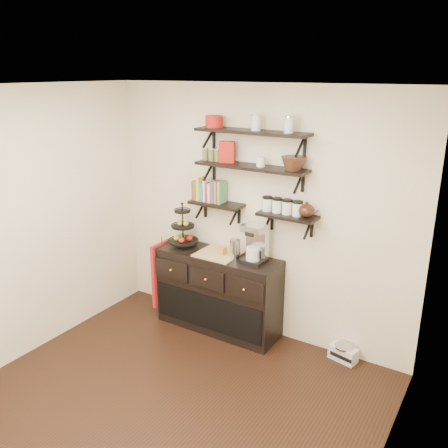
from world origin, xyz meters
TOP-DOWN VIEW (x-y plane):
  - floor at (0.00, 0.00)m, footprint 3.50×3.50m
  - ceiling at (0.00, 0.00)m, footprint 3.50×3.50m
  - back_wall at (0.00, 1.75)m, footprint 3.50×0.02m
  - left_wall at (-1.75, 0.00)m, footprint 0.02×3.50m
  - right_wall at (1.75, 0.00)m, footprint 0.02×3.50m
  - shelf_top at (0.00, 1.62)m, footprint 1.20×0.27m
  - shelf_mid at (0.00, 1.62)m, footprint 1.20×0.27m
  - shelf_low_left at (-0.42, 1.63)m, footprint 0.60×0.25m
  - shelf_low_right at (0.42, 1.63)m, footprint 0.60×0.25m
  - cookbooks at (-0.51, 1.63)m, footprint 0.36×0.15m
  - glass_canisters at (0.36, 1.63)m, footprint 0.43×0.10m
  - sideboard at (-0.33, 1.51)m, footprint 1.40×0.50m
  - fruit_stand at (-0.80, 1.52)m, footprint 0.34×0.34m
  - candle at (-0.28, 1.51)m, footprint 0.08×0.08m
  - coffee_maker at (0.11, 1.54)m, footprint 0.24×0.23m
  - thermal_carafe at (-0.11, 1.49)m, footprint 0.11×0.11m
  - apron at (-1.06, 1.41)m, footprint 0.04×0.33m
  - radio at (1.09, 1.64)m, footprint 0.30×0.22m
  - recipe_box at (-0.28, 1.61)m, footprint 0.17×0.10m
  - walnut_bowl at (0.46, 1.61)m, footprint 0.24×0.24m
  - ramekins at (0.11, 1.61)m, footprint 0.09×0.09m
  - teapot at (0.62, 1.63)m, footprint 0.24×0.21m
  - red_pot at (-0.44, 1.61)m, footprint 0.18×0.18m

SIDE VIEW (x-z plane):
  - floor at x=0.00m, z-range 0.00..0.00m
  - radio at x=1.09m, z-range 0.00..0.17m
  - sideboard at x=-0.33m, z-range -0.01..0.91m
  - apron at x=-1.06m, z-range 0.16..0.92m
  - candle at x=-0.28m, z-range 0.92..1.00m
  - thermal_carafe at x=-0.11m, z-range 0.90..1.12m
  - fruit_stand at x=-0.80m, z-range 0.82..1.32m
  - coffee_maker at x=0.11m, z-range 0.89..1.31m
  - back_wall at x=0.00m, z-range 0.00..2.70m
  - left_wall at x=-1.75m, z-range 0.00..2.70m
  - right_wall at x=1.75m, z-range 0.00..2.70m
  - shelf_low_left at x=-0.42m, z-range 1.31..1.54m
  - shelf_low_right at x=0.42m, z-range 1.31..1.54m
  - glass_canisters at x=0.36m, z-range 1.45..1.58m
  - teapot at x=0.62m, z-range 1.45..1.61m
  - cookbooks at x=-0.51m, z-range 1.43..1.69m
  - shelf_mid at x=0.00m, z-range 1.77..2.00m
  - ramekins at x=0.11m, z-range 1.90..2.00m
  - walnut_bowl at x=0.46m, z-range 1.90..2.03m
  - recipe_box at x=-0.28m, z-range 1.90..2.12m
  - shelf_top at x=0.00m, z-range 2.12..2.35m
  - red_pot at x=-0.44m, z-range 2.25..2.37m
  - ceiling at x=0.00m, z-range 2.69..2.71m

